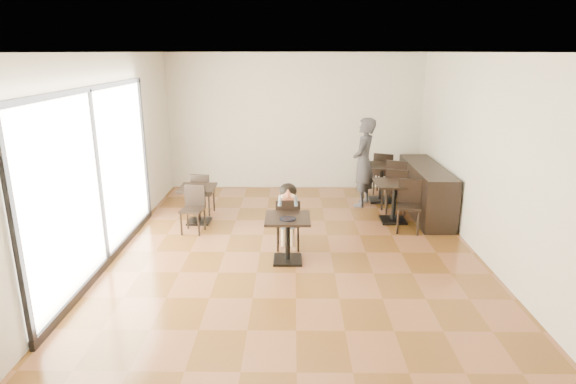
{
  "coord_description": "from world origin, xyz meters",
  "views": [
    {
      "loc": [
        -0.04,
        -7.4,
        3.21
      ],
      "look_at": [
        -0.12,
        0.15,
        1.0
      ],
      "focal_mm": 30.0,
      "sensor_mm": 36.0,
      "label": 1
    }
  ],
  "objects_px": {
    "cafe_table_back": "(381,183)",
    "cafe_table_left": "(198,205)",
    "chair_mid_a": "(397,190)",
    "child_chair": "(288,223)",
    "chair_mid_b": "(409,207)",
    "adult_patron": "(364,162)",
    "chair_back_b": "(394,186)",
    "chair_left_a": "(203,193)",
    "chair_left_b": "(192,210)",
    "child": "(288,216)",
    "cafe_table_mid": "(394,202)",
    "chair_back_a": "(384,173)",
    "child_table": "(288,239)"
  },
  "relations": [
    {
      "from": "chair_left_a",
      "to": "chair_left_b",
      "type": "height_order",
      "value": "same"
    },
    {
      "from": "child_chair",
      "to": "chair_back_a",
      "type": "xyz_separation_m",
      "value": [
        2.2,
        3.24,
        0.05
      ]
    },
    {
      "from": "adult_patron",
      "to": "cafe_table_left",
      "type": "height_order",
      "value": "adult_patron"
    },
    {
      "from": "adult_patron",
      "to": "cafe_table_back",
      "type": "height_order",
      "value": "adult_patron"
    },
    {
      "from": "cafe_table_back",
      "to": "chair_back_a",
      "type": "bearing_deg",
      "value": 73.03
    },
    {
      "from": "chair_left_b",
      "to": "chair_back_a",
      "type": "height_order",
      "value": "chair_back_a"
    },
    {
      "from": "cafe_table_left",
      "to": "chair_left_a",
      "type": "relative_size",
      "value": 0.83
    },
    {
      "from": "chair_mid_a",
      "to": "chair_left_b",
      "type": "distance_m",
      "value": 4.14
    },
    {
      "from": "cafe_table_left",
      "to": "chair_mid_b",
      "type": "xyz_separation_m",
      "value": [
        3.96,
        -0.45,
        0.12
      ]
    },
    {
      "from": "child_chair",
      "to": "cafe_table_mid",
      "type": "relative_size",
      "value": 1.13
    },
    {
      "from": "adult_patron",
      "to": "chair_back_b",
      "type": "distance_m",
      "value": 0.81
    },
    {
      "from": "child",
      "to": "chair_mid_b",
      "type": "distance_m",
      "value": 2.35
    },
    {
      "from": "cafe_table_back",
      "to": "cafe_table_left",
      "type": "bearing_deg",
      "value": -159.16
    },
    {
      "from": "chair_left_a",
      "to": "chair_back_b",
      "type": "height_order",
      "value": "chair_back_b"
    },
    {
      "from": "child_chair",
      "to": "cafe_table_mid",
      "type": "xyz_separation_m",
      "value": [
        2.05,
        1.34,
        -0.05
      ]
    },
    {
      "from": "child_chair",
      "to": "adult_patron",
      "type": "bearing_deg",
      "value": -123.52
    },
    {
      "from": "chair_left_a",
      "to": "chair_left_b",
      "type": "bearing_deg",
      "value": 97.99
    },
    {
      "from": "chair_back_a",
      "to": "chair_left_a",
      "type": "bearing_deg",
      "value": 42.34
    },
    {
      "from": "adult_patron",
      "to": "chair_mid_b",
      "type": "relative_size",
      "value": 1.99
    },
    {
      "from": "child_chair",
      "to": "chair_mid_a",
      "type": "bearing_deg",
      "value": -139.4
    },
    {
      "from": "chair_back_b",
      "to": "cafe_table_left",
      "type": "bearing_deg",
      "value": -144.99
    },
    {
      "from": "cafe_table_back",
      "to": "chair_mid_b",
      "type": "xyz_separation_m",
      "value": [
        0.18,
        -1.89,
        0.06
      ]
    },
    {
      "from": "child",
      "to": "cafe_table_left",
      "type": "distance_m",
      "value": 2.16
    },
    {
      "from": "chair_mid_b",
      "to": "chair_back_a",
      "type": "height_order",
      "value": "chair_back_a"
    },
    {
      "from": "cafe_table_back",
      "to": "chair_back_a",
      "type": "xyz_separation_m",
      "value": [
        0.17,
        0.55,
        0.08
      ]
    },
    {
      "from": "adult_patron",
      "to": "chair_mid_a",
      "type": "relative_size",
      "value": 1.99
    },
    {
      "from": "child_table",
      "to": "chair_left_b",
      "type": "bearing_deg",
      "value": 144.62
    },
    {
      "from": "chair_mid_a",
      "to": "chair_mid_b",
      "type": "xyz_separation_m",
      "value": [
        0.0,
        -1.1,
        0.0
      ]
    },
    {
      "from": "child_chair",
      "to": "chair_mid_b",
      "type": "distance_m",
      "value": 2.35
    },
    {
      "from": "chair_left_b",
      "to": "chair_mid_a",
      "type": "bearing_deg",
      "value": 24.83
    },
    {
      "from": "chair_left_b",
      "to": "child_table",
      "type": "bearing_deg",
      "value": -27.38
    },
    {
      "from": "cafe_table_left",
      "to": "child_table",
      "type": "bearing_deg",
      "value": -45.67
    },
    {
      "from": "chair_left_a",
      "to": "cafe_table_back",
      "type": "bearing_deg",
      "value": -158.76
    },
    {
      "from": "chair_left_b",
      "to": "chair_back_a",
      "type": "distance_m",
      "value": 4.7
    },
    {
      "from": "cafe_table_back",
      "to": "chair_mid_b",
      "type": "relative_size",
      "value": 0.87
    },
    {
      "from": "child_chair",
      "to": "chair_left_a",
      "type": "bearing_deg",
      "value": -45.67
    },
    {
      "from": "cafe_table_back",
      "to": "chair_left_b",
      "type": "relative_size",
      "value": 0.96
    },
    {
      "from": "chair_mid_a",
      "to": "cafe_table_left",
      "type": "bearing_deg",
      "value": 22.17
    },
    {
      "from": "cafe_table_mid",
      "to": "cafe_table_left",
      "type": "bearing_deg",
      "value": -178.5
    },
    {
      "from": "child_table",
      "to": "child",
      "type": "xyz_separation_m",
      "value": [
        0.0,
        0.55,
        0.19
      ]
    },
    {
      "from": "cafe_table_left",
      "to": "chair_left_b",
      "type": "bearing_deg",
      "value": -90.0
    },
    {
      "from": "chair_back_a",
      "to": "chair_back_b",
      "type": "bearing_deg",
      "value": 112.31
    },
    {
      "from": "cafe_table_back",
      "to": "chair_mid_a",
      "type": "height_order",
      "value": "chair_mid_a"
    },
    {
      "from": "child",
      "to": "chair_mid_a",
      "type": "bearing_deg",
      "value": 40.6
    },
    {
      "from": "child",
      "to": "cafe_table_left",
      "type": "relative_size",
      "value": 1.56
    },
    {
      "from": "child",
      "to": "chair_back_a",
      "type": "bearing_deg",
      "value": 55.78
    },
    {
      "from": "child_table",
      "to": "cafe_table_mid",
      "type": "relative_size",
      "value": 0.94
    },
    {
      "from": "chair_left_a",
      "to": "chair_left_b",
      "type": "xyz_separation_m",
      "value": [
        0.0,
        -1.1,
        0.0
      ]
    },
    {
      "from": "child_table",
      "to": "chair_back_a",
      "type": "height_order",
      "value": "chair_back_a"
    },
    {
      "from": "child_table",
      "to": "cafe_table_back",
      "type": "relative_size",
      "value": 0.89
    }
  ]
}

